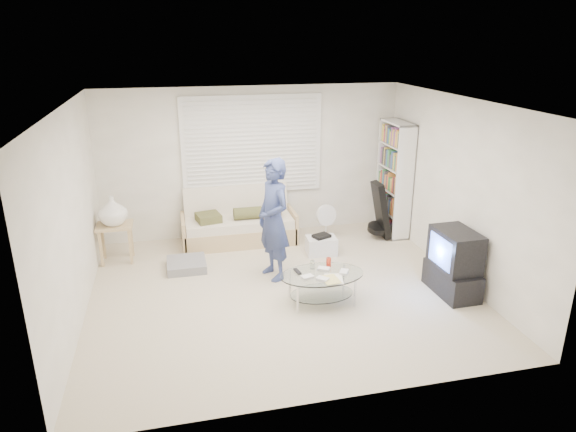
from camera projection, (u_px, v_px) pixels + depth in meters
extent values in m
plane|color=#C4B698|center=(282.00, 291.00, 6.92)|extent=(5.00, 5.00, 0.00)
cube|color=beige|center=(252.00, 162.00, 8.57)|extent=(5.00, 0.02, 2.50)
cube|color=beige|center=(337.00, 281.00, 4.44)|extent=(5.00, 0.02, 2.50)
cube|color=beige|center=(72.00, 218.00, 5.97)|extent=(0.02, 4.50, 2.50)
cube|color=beige|center=(459.00, 190.00, 7.04)|extent=(0.02, 4.50, 2.50)
cube|color=white|center=(281.00, 103.00, 6.09)|extent=(5.00, 4.50, 0.02)
cube|color=white|center=(252.00, 145.00, 8.44)|extent=(2.32, 0.06, 1.62)
cube|color=black|center=(252.00, 145.00, 8.43)|extent=(2.20, 0.01, 1.50)
cube|color=silver|center=(253.00, 145.00, 8.41)|extent=(2.16, 0.04, 1.50)
cube|color=silver|center=(252.00, 145.00, 8.42)|extent=(2.32, 0.08, 1.62)
cube|color=tan|center=(239.00, 234.00, 8.49)|extent=(1.80, 0.72, 0.29)
cube|color=beige|center=(239.00, 222.00, 8.40)|extent=(1.73, 0.67, 0.14)
cube|color=beige|center=(236.00, 201.00, 8.59)|extent=(1.73, 0.20, 0.55)
cube|color=tan|center=(184.00, 233.00, 8.26)|extent=(0.05, 0.72, 0.50)
cube|color=tan|center=(292.00, 224.00, 8.64)|extent=(0.05, 0.72, 0.50)
cube|color=#4A4722|center=(208.00, 218.00, 8.22)|extent=(0.43, 0.43, 0.13)
cylinder|color=#4A4722|center=(248.00, 213.00, 8.31)|extent=(0.45, 0.20, 0.20)
cube|color=#493024|center=(271.00, 213.00, 8.47)|extent=(0.38, 0.38, 0.11)
cube|color=slate|center=(187.00, 265.00, 7.56)|extent=(0.56, 0.56, 0.13)
cube|color=tan|center=(114.00, 226.00, 7.65)|extent=(0.52, 0.42, 0.04)
cube|color=tan|center=(101.00, 249.00, 7.56)|extent=(0.04, 0.04, 0.56)
cube|color=tan|center=(130.00, 247.00, 7.65)|extent=(0.04, 0.04, 0.56)
cube|color=tan|center=(103.00, 241.00, 7.84)|extent=(0.04, 0.04, 0.56)
cube|color=tan|center=(132.00, 239.00, 7.93)|extent=(0.04, 0.04, 0.56)
imported|color=white|center=(113.00, 210.00, 7.57)|extent=(0.42, 0.42, 0.44)
cube|color=white|center=(394.00, 179.00, 8.65)|extent=(0.30, 0.81, 1.93)
cube|color=black|center=(381.00, 210.00, 8.54)|extent=(0.30, 0.35, 0.96)
cylinder|color=black|center=(378.00, 228.00, 8.64)|extent=(0.35, 0.36, 0.16)
cylinder|color=white|center=(325.00, 237.00, 8.71)|extent=(0.24, 0.24, 0.03)
cylinder|color=white|center=(326.00, 229.00, 8.66)|extent=(0.03, 0.03, 0.31)
cylinder|color=white|center=(326.00, 215.00, 8.58)|extent=(0.37, 0.19, 0.36)
cylinder|color=white|center=(326.00, 215.00, 8.58)|extent=(0.10, 0.08, 0.09)
cube|color=white|center=(321.00, 246.00, 8.05)|extent=(0.48, 0.35, 0.28)
cube|color=black|center=(322.00, 236.00, 8.00)|extent=(0.31, 0.27, 0.05)
cube|color=black|center=(452.00, 280.00, 6.82)|extent=(0.46, 0.82, 0.36)
cube|color=black|center=(455.00, 250.00, 6.67)|extent=(0.47, 0.69, 0.52)
cube|color=#6086FF|center=(441.00, 251.00, 6.62)|extent=(0.03, 0.52, 0.40)
ellipsoid|color=silver|center=(322.00, 275.00, 6.51)|extent=(1.08, 0.69, 0.02)
ellipsoid|color=silver|center=(322.00, 294.00, 6.60)|extent=(0.83, 0.53, 0.01)
cylinder|color=silver|center=(298.00, 300.00, 6.30)|extent=(0.03, 0.03, 0.37)
cylinder|color=silver|center=(355.00, 294.00, 6.46)|extent=(0.03, 0.03, 0.37)
cylinder|color=silver|center=(290.00, 285.00, 6.69)|extent=(0.03, 0.03, 0.37)
cylinder|color=silver|center=(344.00, 279.00, 6.85)|extent=(0.03, 0.03, 0.37)
cube|color=white|center=(307.00, 277.00, 6.38)|extent=(0.17, 0.13, 0.04)
cube|color=white|center=(324.00, 269.00, 6.60)|extent=(0.18, 0.16, 0.04)
cube|color=white|center=(344.00, 272.00, 6.51)|extent=(0.16, 0.18, 0.04)
cube|color=white|center=(323.00, 279.00, 6.32)|extent=(0.17, 0.17, 0.04)
cylinder|color=silver|center=(312.00, 265.00, 6.63)|extent=(0.06, 0.06, 0.11)
cylinder|color=red|center=(329.00, 262.00, 6.69)|extent=(0.06, 0.06, 0.12)
cube|color=black|center=(297.00, 271.00, 6.54)|extent=(0.07, 0.17, 0.02)
cube|color=white|center=(334.00, 279.00, 6.36)|extent=(0.27, 0.33, 0.01)
cube|color=#D2C76B|center=(331.00, 279.00, 6.33)|extent=(0.22, 0.28, 0.01)
imported|color=navy|center=(274.00, 220.00, 7.05)|extent=(0.59, 0.72, 1.72)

